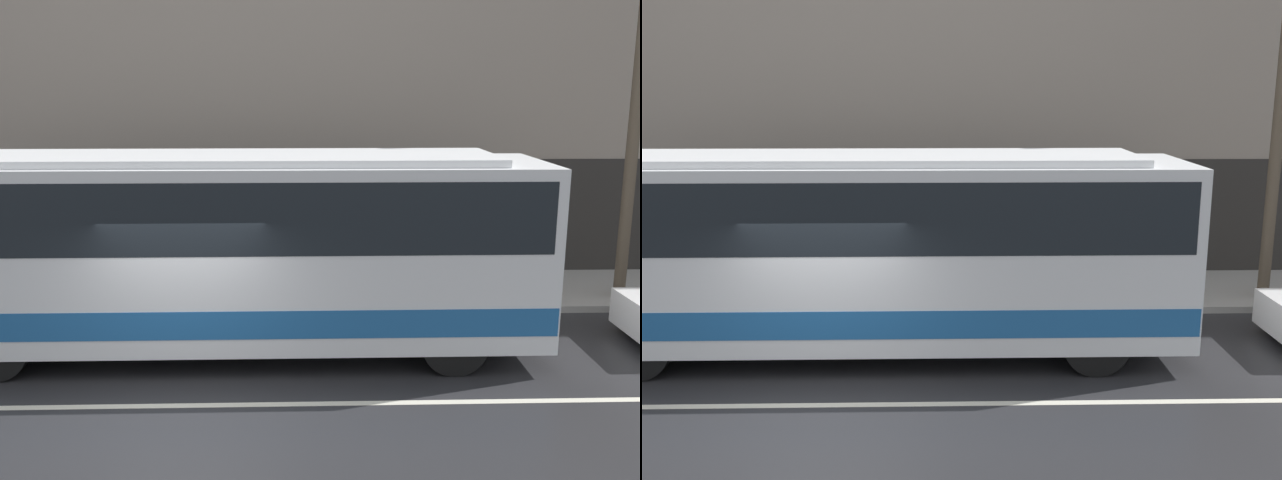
{
  "view_description": "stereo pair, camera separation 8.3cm",
  "coord_description": "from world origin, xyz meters",
  "views": [
    {
      "loc": [
        1.75,
        -9.52,
        4.53
      ],
      "look_at": [
        2.11,
        2.11,
        1.96
      ],
      "focal_mm": 40.0,
      "sensor_mm": 36.0,
      "label": 1
    },
    {
      "loc": [
        1.83,
        -9.52,
        4.53
      ],
      "look_at": [
        2.11,
        2.11,
        1.96
      ],
      "focal_mm": 40.0,
      "sensor_mm": 36.0,
      "label": 2
    }
  ],
  "objects": [
    {
      "name": "building_facade",
      "position": [
        0.0,
        7.02,
        6.06
      ],
      "size": [
        60.0,
        0.35,
        12.54
      ],
      "color": "gray",
      "rests_on": "ground_plane"
    },
    {
      "name": "ground_plane",
      "position": [
        0.0,
        0.0,
        0.0
      ],
      "size": [
        60.0,
        60.0,
        0.0
      ],
      "primitive_type": "plane",
      "color": "#262628"
    },
    {
      "name": "transit_bus",
      "position": [
        0.22,
        2.11,
        1.91
      ],
      "size": [
        11.18,
        2.49,
        3.4
      ],
      "color": "white",
      "rests_on": "ground_plane"
    },
    {
      "name": "lane_stripe",
      "position": [
        0.0,
        0.0,
        0.0
      ],
      "size": [
        54.0,
        0.14,
        0.01
      ],
      "color": "beige",
      "rests_on": "ground_plane"
    },
    {
      "name": "sidewalk",
      "position": [
        0.0,
        5.44,
        0.07
      ],
      "size": [
        60.0,
        2.88,
        0.14
      ],
      "color": "#A09E99",
      "rests_on": "ground_plane"
    },
    {
      "name": "utility_pole_near",
      "position": [
        8.51,
        4.74,
        4.17
      ],
      "size": [
        0.24,
        0.24,
        8.07
      ],
      "color": "brown",
      "rests_on": "sidewalk"
    }
  ]
}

